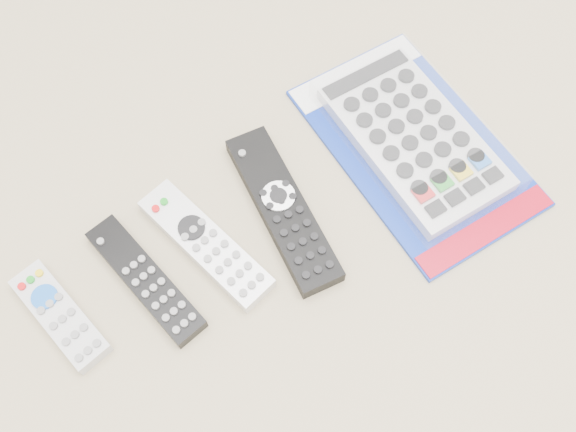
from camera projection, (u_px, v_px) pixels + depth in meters
remote_small_grey at (60, 316)px, 0.68m from camera, size 0.05×0.14×0.02m
remote_slim_black at (146, 280)px, 0.70m from camera, size 0.05×0.17×0.02m
remote_silver_dvd at (206, 244)px, 0.72m from camera, size 0.07×0.18×0.02m
remote_large_black at (283, 209)px, 0.73m from camera, size 0.09×0.22×0.02m
jumbo_remote_packaged at (414, 137)px, 0.77m from camera, size 0.21×0.32×0.04m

